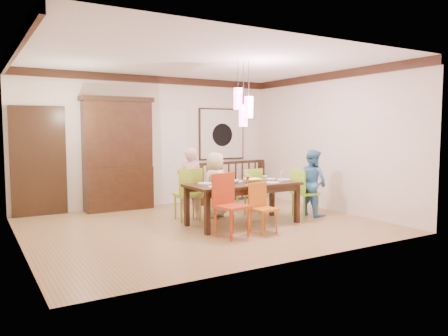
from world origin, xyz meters
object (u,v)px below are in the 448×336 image
chair_end_right (305,189)px  china_hutch (118,154)px  dining_table (243,188)px  person_end_right (312,183)px  balustrade (232,181)px  person_far_mid (215,185)px  chair_far_left (187,190)px  person_far_left (190,184)px

chair_end_right → china_hutch: 3.98m
dining_table → person_end_right: person_end_right is taller
china_hutch → balustrade: (2.64, -0.35, -0.70)m
person_far_mid → chair_far_left: bearing=-11.9°
chair_far_left → person_end_right: 2.48m
dining_table → balustrade: 2.52m
chair_end_right → person_end_right: bearing=-96.3°
balustrade → dining_table: bearing=-124.7°
chair_far_left → person_far_mid: (0.63, 0.04, 0.06)m
chair_end_right → person_far_left: size_ratio=0.69×
china_hutch → person_far_mid: china_hutch is taller
balustrade → person_far_left: 2.23m
dining_table → chair_end_right: chair_end_right is taller
dining_table → china_hutch: china_hutch is taller
person_far_left → dining_table: bearing=141.8°
dining_table → china_hutch: 3.03m
chair_end_right → person_far_mid: 1.78m
chair_end_right → person_end_right: 0.20m
china_hutch → person_far_left: (0.87, -1.69, -0.52)m
chair_far_left → balustrade: (1.87, 1.42, -0.07)m
person_end_right → balustrade: bearing=7.7°
person_far_left → person_far_mid: 0.53m
dining_table → china_hutch: (-1.49, 2.58, 0.54)m
china_hutch → person_end_right: (3.10, -2.62, -0.54)m
balustrade → person_far_mid: size_ratio=1.58×
china_hutch → person_end_right: 4.10m
dining_table → person_far_left: 1.09m
person_far_left → person_far_mid: (0.53, -0.04, -0.05)m
person_far_mid → person_end_right: (1.70, -0.90, 0.02)m
dining_table → chair_end_right: size_ratio=2.16×
person_end_right → dining_table: bearing=85.0°
china_hutch → person_far_left: 1.97m
dining_table → person_end_right: size_ratio=1.55×
person_far_mid → person_end_right: 1.92m
dining_table → balustrade: bearing=62.8°
chair_far_left → chair_end_right: 2.32m
chair_end_right → china_hutch: bearing=50.0°
chair_far_left → china_hutch: 2.03m
china_hutch → person_far_left: bearing=-62.7°
chair_far_left → dining_table: bearing=138.2°
person_far_left → person_end_right: (2.23, -0.93, -0.02)m
chair_far_left → person_far_left: 0.17m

